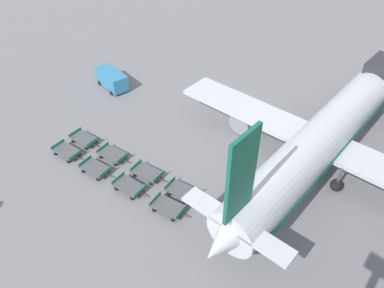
% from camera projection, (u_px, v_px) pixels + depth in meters
% --- Properties ---
extents(ground_plane, '(500.00, 500.00, 0.00)m').
position_uv_depth(ground_plane, '(234.00, 104.00, 46.02)').
color(ground_plane, gray).
extents(airplane, '(32.46, 37.26, 12.65)m').
position_uv_depth(airplane, '(328.00, 134.00, 35.81)').
color(airplane, silver).
rests_on(airplane, ground_plane).
extents(service_van, '(5.14, 3.00, 2.23)m').
position_uv_depth(service_van, '(112.00, 79.00, 48.23)').
color(service_van, teal).
rests_on(service_van, ground_plane).
extents(baggage_dolly_row_near_col_a, '(3.67, 2.12, 0.92)m').
position_uv_depth(baggage_dolly_row_near_col_a, '(67.00, 151.00, 38.49)').
color(baggage_dolly_row_near_col_a, '#515459').
rests_on(baggage_dolly_row_near_col_a, ground_plane).
extents(baggage_dolly_row_near_col_b, '(3.68, 2.21, 0.92)m').
position_uv_depth(baggage_dolly_row_near_col_b, '(95.00, 168.00, 36.55)').
color(baggage_dolly_row_near_col_b, '#515459').
rests_on(baggage_dolly_row_near_col_b, ground_plane).
extents(baggage_dolly_row_near_col_c, '(3.67, 2.10, 0.92)m').
position_uv_depth(baggage_dolly_row_near_col_c, '(129.00, 186.00, 34.71)').
color(baggage_dolly_row_near_col_c, '#515459').
rests_on(baggage_dolly_row_near_col_c, ground_plane).
extents(baggage_dolly_row_near_col_d, '(3.69, 2.28, 0.92)m').
position_uv_depth(baggage_dolly_row_near_col_d, '(168.00, 207.00, 32.82)').
color(baggage_dolly_row_near_col_d, '#515459').
rests_on(baggage_dolly_row_near_col_d, ground_plane).
extents(baggage_dolly_row_mid_a_col_a, '(3.67, 2.12, 0.92)m').
position_uv_depth(baggage_dolly_row_mid_a_col_a, '(84.00, 139.00, 40.04)').
color(baggage_dolly_row_mid_a_col_a, '#515459').
rests_on(baggage_dolly_row_mid_a_col_a, ground_plane).
extents(baggage_dolly_row_mid_a_col_b, '(3.68, 2.17, 0.92)m').
position_uv_depth(baggage_dolly_row_mid_a_col_b, '(113.00, 154.00, 38.13)').
color(baggage_dolly_row_mid_a_col_b, '#515459').
rests_on(baggage_dolly_row_mid_a_col_b, ground_plane).
extents(baggage_dolly_row_mid_a_col_c, '(3.68, 2.21, 0.92)m').
position_uv_depth(baggage_dolly_row_mid_a_col_c, '(147.00, 173.00, 36.10)').
color(baggage_dolly_row_mid_a_col_c, '#515459').
rests_on(baggage_dolly_row_mid_a_col_c, ground_plane).
extents(baggage_dolly_row_mid_a_col_d, '(3.69, 2.26, 0.92)m').
position_uv_depth(baggage_dolly_row_mid_a_col_d, '(182.00, 191.00, 34.26)').
color(baggage_dolly_row_mid_a_col_d, '#515459').
rests_on(baggage_dolly_row_mid_a_col_d, ground_plane).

